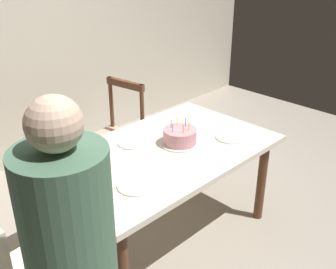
{
  "coord_description": "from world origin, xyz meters",
  "views": [
    {
      "loc": [
        -1.73,
        -1.77,
        2.04
      ],
      "look_at": [
        0.05,
        0.0,
        0.83
      ],
      "focal_mm": 43.41,
      "sensor_mm": 36.0,
      "label": 1
    }
  ],
  "objects_px": {
    "dining_table": "(163,161)",
    "birthday_cake": "(180,137)",
    "plate_far_side": "(133,143)",
    "plate_near_celebrant": "(136,186)",
    "plate_near_guest": "(231,137)",
    "chair_spindle_back": "(115,139)"
  },
  "relations": [
    {
      "from": "chair_spindle_back",
      "to": "plate_far_side",
      "type": "bearing_deg",
      "value": -115.52
    },
    {
      "from": "plate_near_guest",
      "to": "dining_table",
      "type": "bearing_deg",
      "value": 155.36
    },
    {
      "from": "birthday_cake",
      "to": "plate_near_guest",
      "type": "xyz_separation_m",
      "value": [
        0.33,
        -0.2,
        -0.05
      ]
    },
    {
      "from": "plate_near_celebrant",
      "to": "plate_near_guest",
      "type": "relative_size",
      "value": 1.0
    },
    {
      "from": "plate_far_side",
      "to": "chair_spindle_back",
      "type": "xyz_separation_m",
      "value": [
        0.28,
        0.59,
        -0.28
      ]
    },
    {
      "from": "birthday_cake",
      "to": "chair_spindle_back",
      "type": "bearing_deg",
      "value": 86.01
    },
    {
      "from": "dining_table",
      "to": "plate_near_guest",
      "type": "relative_size",
      "value": 7.24
    },
    {
      "from": "plate_near_celebrant",
      "to": "plate_far_side",
      "type": "distance_m",
      "value": 0.57
    },
    {
      "from": "chair_spindle_back",
      "to": "plate_near_guest",
      "type": "bearing_deg",
      "value": -75.1
    },
    {
      "from": "plate_far_side",
      "to": "dining_table",
      "type": "bearing_deg",
      "value": -70.03
    },
    {
      "from": "birthday_cake",
      "to": "plate_far_side",
      "type": "relative_size",
      "value": 1.27
    },
    {
      "from": "dining_table",
      "to": "chair_spindle_back",
      "type": "bearing_deg",
      "value": 75.94
    },
    {
      "from": "birthday_cake",
      "to": "chair_spindle_back",
      "type": "relative_size",
      "value": 0.29
    },
    {
      "from": "dining_table",
      "to": "birthday_cake",
      "type": "relative_size",
      "value": 5.69
    },
    {
      "from": "birthday_cake",
      "to": "plate_near_guest",
      "type": "distance_m",
      "value": 0.39
    },
    {
      "from": "birthday_cake",
      "to": "chair_spindle_back",
      "type": "distance_m",
      "value": 0.9
    },
    {
      "from": "plate_near_celebrant",
      "to": "birthday_cake",
      "type": "bearing_deg",
      "value": 18.67
    },
    {
      "from": "birthday_cake",
      "to": "plate_near_celebrant",
      "type": "height_order",
      "value": "birthday_cake"
    },
    {
      "from": "plate_far_side",
      "to": "plate_near_celebrant",
      "type": "bearing_deg",
      "value": -129.26
    },
    {
      "from": "plate_far_side",
      "to": "chair_spindle_back",
      "type": "bearing_deg",
      "value": 64.48
    },
    {
      "from": "dining_table",
      "to": "plate_far_side",
      "type": "distance_m",
      "value": 0.25
    },
    {
      "from": "dining_table",
      "to": "plate_near_celebrant",
      "type": "height_order",
      "value": "plate_near_celebrant"
    }
  ]
}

